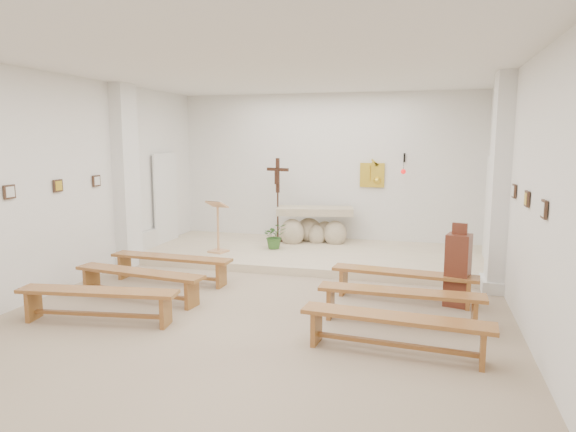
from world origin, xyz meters
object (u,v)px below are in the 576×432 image
(altar, at_px, (314,227))
(bench_right_third, at_px, (395,325))
(bench_right_front, at_px, (404,279))
(lectern, at_px, (218,226))
(bench_left_third, at_px, (98,298))
(bench_right_second, at_px, (400,299))
(crucifix_stand, at_px, (278,194))
(bench_left_front, at_px, (171,263))
(donation_pedestal, at_px, (458,269))
(bench_left_second, at_px, (139,278))

(altar, height_order, bench_right_third, altar)
(altar, xyz_separation_m, bench_right_front, (2.13, -3.34, -0.14))
(lectern, bearing_deg, bench_left_third, -77.60)
(lectern, xyz_separation_m, bench_right_second, (3.81, -2.82, -0.35))
(bench_left_third, height_order, bench_right_third, same)
(altar, relative_size, crucifix_stand, 0.95)
(crucifix_stand, height_order, bench_left_third, crucifix_stand)
(bench_right_second, relative_size, bench_right_third, 0.99)
(bench_left_front, bearing_deg, bench_left_third, -87.54)
(lectern, height_order, bench_left_third, lectern)
(bench_right_third, bearing_deg, donation_pedestal, 73.97)
(crucifix_stand, relative_size, donation_pedestal, 1.51)
(bench_left_third, bearing_deg, lectern, 80.66)
(altar, distance_m, bench_right_second, 4.87)
(altar, distance_m, bench_right_third, 5.81)
(donation_pedestal, distance_m, bench_right_third, 2.19)
(bench_left_second, distance_m, bench_right_third, 4.06)
(lectern, xyz_separation_m, donation_pedestal, (4.59, -1.81, -0.14))
(bench_right_second, bearing_deg, altar, 116.61)
(bench_left_front, bearing_deg, bench_right_front, 2.46)
(lectern, height_order, bench_right_third, lectern)
(crucifix_stand, relative_size, bench_left_front, 0.86)
(bench_left_front, bearing_deg, bench_right_second, -12.22)
(donation_pedestal, distance_m, bench_left_front, 4.71)
(lectern, bearing_deg, altar, 56.88)
(crucifix_stand, bearing_deg, altar, 26.21)
(crucifix_stand, bearing_deg, donation_pedestal, -21.93)
(bench_right_front, height_order, bench_right_third, same)
(bench_left_third, bearing_deg, bench_right_front, 20.02)
(bench_left_front, height_order, bench_right_front, same)
(bench_left_second, bearing_deg, bench_left_front, 97.23)
(altar, relative_size, lectern, 1.62)
(altar, relative_size, bench_right_second, 0.81)
(crucifix_stand, xyz_separation_m, donation_pedestal, (3.73, -3.26, -0.69))
(altar, height_order, donation_pedestal, donation_pedestal)
(donation_pedestal, bearing_deg, bench_left_second, -153.39)
(bench_right_front, bearing_deg, bench_left_third, -146.29)
(altar, bearing_deg, lectern, -148.24)
(lectern, distance_m, bench_right_second, 4.76)
(bench_left_third, distance_m, bench_right_third, 3.93)
(bench_right_front, relative_size, bench_right_second, 1.01)
(lectern, height_order, bench_left_second, lectern)
(bench_left_third, bearing_deg, crucifix_stand, 71.97)
(bench_right_second, bearing_deg, lectern, 144.12)
(bench_left_front, relative_size, bench_right_second, 1.00)
(lectern, xyz_separation_m, bench_left_front, (-0.12, -1.79, -0.35))
(crucifix_stand, relative_size, bench_right_second, 0.86)
(bench_right_front, bearing_deg, bench_right_second, -83.94)
(crucifix_stand, bearing_deg, lectern, -101.38)
(donation_pedestal, relative_size, bench_right_second, 0.57)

